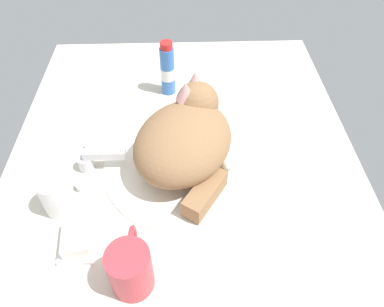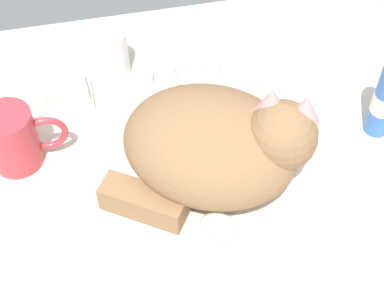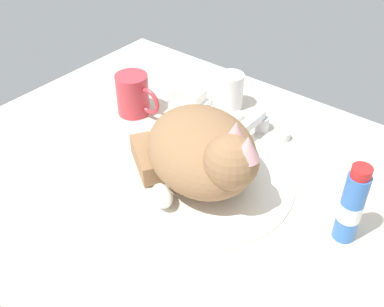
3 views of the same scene
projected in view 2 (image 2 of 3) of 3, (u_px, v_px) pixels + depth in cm
name	position (u px, v px, depth cm)	size (l,w,h in cm)	color
ground_plane	(209.00, 183.00, 88.14)	(110.00, 82.50, 3.00)	beige
sink_basin	(209.00, 176.00, 86.63)	(36.82, 36.82, 0.88)	white
faucet	(181.00, 72.00, 97.74)	(14.67, 11.12, 5.45)	silver
cat	(219.00, 145.00, 80.46)	(32.43, 29.75, 16.72)	#936B47
coffee_mug	(14.00, 139.00, 85.29)	(12.06, 7.60, 9.86)	#C63842
rinse_cup	(111.00, 53.00, 97.90)	(6.02, 6.02, 8.78)	white
soap_dish	(66.00, 98.00, 96.52)	(9.00, 6.40, 1.20)	white
soap_bar	(63.00, 90.00, 95.00)	(7.32, 4.95, 2.70)	white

